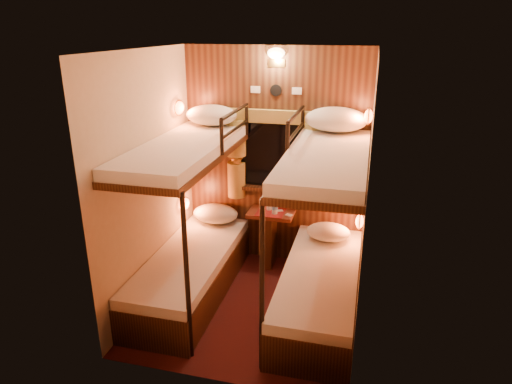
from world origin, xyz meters
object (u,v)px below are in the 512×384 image
(table, at_px, (271,231))
(bottle_left, at_px, (269,202))
(bunk_left, at_px, (190,243))
(bottle_right, at_px, (275,206))
(bunk_right, at_px, (321,259))

(table, height_order, bottle_left, bottle_left)
(bunk_left, height_order, bottle_right, bunk_left)
(table, distance_m, bottle_right, 0.34)
(bunk_left, xyz_separation_m, bunk_right, (1.30, 0.00, 0.00))
(table, xyz_separation_m, bottle_left, (-0.03, 0.04, 0.33))
(bunk_right, xyz_separation_m, bottle_right, (-0.60, 0.73, 0.19))
(bunk_left, xyz_separation_m, bottle_right, (0.70, 0.73, 0.19))
(bunk_left, xyz_separation_m, bottle_left, (0.62, 0.82, 0.18))
(bunk_right, distance_m, bottle_left, 1.08)
(bunk_left, height_order, bottle_left, bunk_left)
(table, bearing_deg, bunk_left, -129.67)
(table, bearing_deg, bottle_right, -45.81)
(table, relative_size, bottle_right, 2.88)
(bunk_left, bearing_deg, bottle_left, 53.23)
(bottle_right, bearing_deg, table, 134.19)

